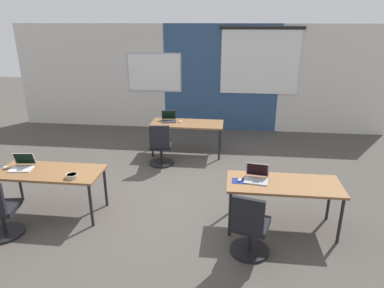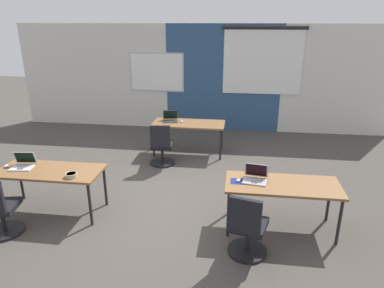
% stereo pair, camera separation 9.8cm
% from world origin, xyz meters
% --- Properties ---
extents(ground_plane, '(24.00, 24.00, 0.00)m').
position_xyz_m(ground_plane, '(0.00, 0.00, 0.00)').
color(ground_plane, '#47423D').
extents(back_wall_assembly, '(10.00, 0.27, 2.80)m').
position_xyz_m(back_wall_assembly, '(0.02, 4.20, 1.41)').
color(back_wall_assembly, silver).
rests_on(back_wall_assembly, ground).
extents(desk_near_left, '(1.60, 0.70, 0.72)m').
position_xyz_m(desk_near_left, '(-1.75, -0.60, 0.66)').
color(desk_near_left, brown).
rests_on(desk_near_left, ground).
extents(desk_near_right, '(1.60, 0.70, 0.72)m').
position_xyz_m(desk_near_right, '(1.75, -0.60, 0.66)').
color(desk_near_right, brown).
rests_on(desk_near_right, ground).
extents(desk_far_center, '(1.60, 0.70, 0.72)m').
position_xyz_m(desk_far_center, '(0.00, 2.20, 0.66)').
color(desk_far_center, brown).
rests_on(desk_far_center, ground).
extents(laptop_far_left, '(0.38, 0.34, 0.23)m').
position_xyz_m(laptop_far_left, '(-0.43, 2.30, 0.77)').
color(laptop_far_left, '#333338').
rests_on(laptop_far_left, desk_far_center).
extents(mouse_far_left, '(0.09, 0.11, 0.03)m').
position_xyz_m(mouse_far_left, '(-0.16, 2.24, 0.74)').
color(mouse_far_left, silver).
rests_on(mouse_far_left, desk_far_center).
extents(chair_far_left, '(0.52, 0.56, 0.92)m').
position_xyz_m(chair_far_left, '(-0.45, 1.45, 0.38)').
color(chair_far_left, black).
rests_on(chair_far_left, ground).
extents(laptop_near_right_inner, '(0.37, 0.34, 0.23)m').
position_xyz_m(laptop_near_right_inner, '(1.37, -0.55, 0.77)').
color(laptop_near_right_inner, '#9E9EA3').
rests_on(laptop_near_right_inner, desk_near_right).
extents(mousepad_near_right_inner, '(0.22, 0.19, 0.00)m').
position_xyz_m(mousepad_near_right_inner, '(1.13, -0.61, 0.72)').
color(mousepad_near_right_inner, navy).
rests_on(mousepad_near_right_inner, desk_near_right).
extents(mouse_near_right_inner, '(0.09, 0.11, 0.03)m').
position_xyz_m(mouse_near_right_inner, '(1.13, -0.61, 0.74)').
color(mouse_near_right_inner, '#B2B2B7').
rests_on(mouse_near_right_inner, mousepad_near_right_inner).
extents(chair_near_right_inner, '(0.54, 0.59, 0.92)m').
position_xyz_m(chair_near_right_inner, '(1.26, -1.31, 0.38)').
color(chair_near_right_inner, black).
rests_on(chair_near_right_inner, ground).
extents(laptop_near_left_end, '(0.37, 0.35, 0.23)m').
position_xyz_m(laptop_near_left_end, '(-2.21, -0.55, 0.77)').
color(laptop_near_left_end, silver).
rests_on(laptop_near_left_end, desk_near_left).
extents(mouse_near_left_end, '(0.08, 0.11, 0.03)m').
position_xyz_m(mouse_near_left_end, '(-2.48, -0.59, 0.74)').
color(mouse_near_left_end, silver).
rests_on(mouse_near_left_end, desk_near_left).
extents(snack_bowl, '(0.18, 0.18, 0.06)m').
position_xyz_m(snack_bowl, '(-1.30, -0.79, 0.76)').
color(snack_bowl, tan).
rests_on(snack_bowl, desk_near_left).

